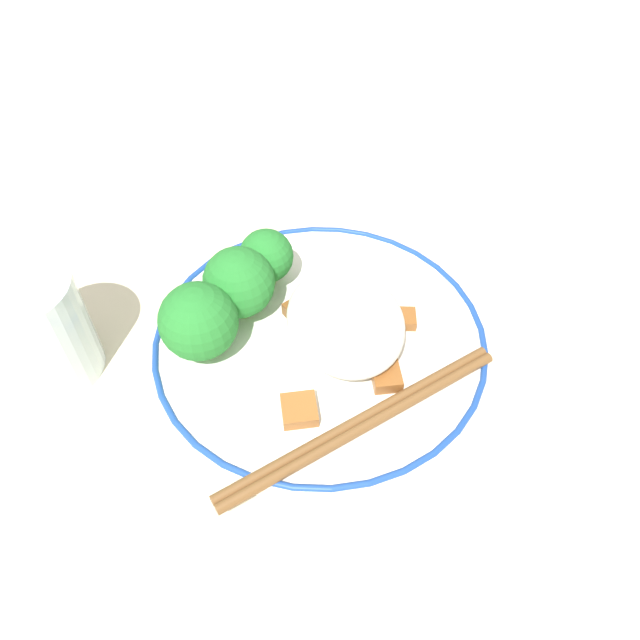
% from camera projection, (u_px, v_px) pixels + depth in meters
% --- Properties ---
extents(ground_plane, '(3.00, 3.00, 0.00)m').
position_uv_depth(ground_plane, '(320.00, 350.00, 0.49)').
color(ground_plane, beige).
extents(plate, '(0.26, 0.26, 0.02)m').
position_uv_depth(plate, '(320.00, 342.00, 0.48)').
color(plate, white).
rests_on(plate, ground_plane).
extents(rice_mound, '(0.11, 0.09, 0.04)m').
position_uv_depth(rice_mound, '(345.00, 320.00, 0.46)').
color(rice_mound, white).
rests_on(rice_mound, plate).
extents(broccoli_back_left, '(0.04, 0.04, 0.05)m').
position_uv_depth(broccoli_back_left, '(266.00, 256.00, 0.49)').
color(broccoli_back_left, '#72AD4C').
rests_on(broccoli_back_left, plate).
extents(broccoli_back_center, '(0.06, 0.06, 0.06)m').
position_uv_depth(broccoli_back_center, '(239.00, 283.00, 0.47)').
color(broccoli_back_center, '#72AD4C').
rests_on(broccoli_back_center, plate).
extents(broccoli_back_right, '(0.06, 0.06, 0.06)m').
position_uv_depth(broccoli_back_right, '(199.00, 322.00, 0.45)').
color(broccoli_back_right, '#72AD4C').
rests_on(broccoli_back_right, plate).
extents(meat_near_front, '(0.03, 0.04, 0.01)m').
position_uv_depth(meat_near_front, '(396.00, 320.00, 0.48)').
color(meat_near_front, brown).
rests_on(meat_near_front, plate).
extents(meat_near_left, '(0.04, 0.03, 0.01)m').
position_uv_depth(meat_near_left, '(384.00, 368.00, 0.45)').
color(meat_near_left, brown).
rests_on(meat_near_left, plate).
extents(meat_near_right, '(0.04, 0.05, 0.01)m').
position_uv_depth(meat_near_right, '(315.00, 308.00, 0.49)').
color(meat_near_right, brown).
rests_on(meat_near_right, plate).
extents(meat_near_back, '(0.03, 0.03, 0.01)m').
position_uv_depth(meat_near_back, '(299.00, 410.00, 0.43)').
color(meat_near_back, '#995B28').
rests_on(meat_near_back, plate).
extents(chopsticks, '(0.08, 0.22, 0.01)m').
position_uv_depth(chopsticks, '(362.00, 423.00, 0.42)').
color(chopsticks, brown).
rests_on(chopsticks, plate).
extents(drinking_glass, '(0.07, 0.07, 0.09)m').
position_uv_depth(drinking_glass, '(38.00, 330.00, 0.45)').
color(drinking_glass, silver).
rests_on(drinking_glass, ground_plane).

